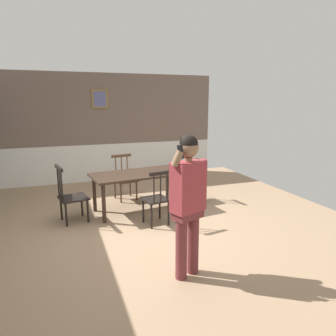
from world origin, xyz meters
TOP-DOWN VIEW (x-y plane):
  - ground_plane at (0.00, 0.00)m, footprint 7.73×7.73m
  - room_back_partition at (-0.00, 3.52)m, footprint 6.10×0.17m
  - dining_table at (0.24, 0.85)m, footprint 1.88×1.08m
  - chair_near_window at (-1.04, 0.68)m, footprint 0.55×0.55m
  - chair_by_doorway at (1.51, 1.01)m, footprint 0.46×0.46m
  - chair_at_table_head at (0.34, 0.04)m, footprint 0.47×0.47m
  - chair_opposite_corner at (0.13, 1.67)m, footprint 0.52×0.52m
  - person_figure at (0.20, -1.62)m, footprint 0.52×0.35m

SIDE VIEW (x-z plane):
  - ground_plane at x=0.00m, z-range 0.00..0.00m
  - chair_by_doorway at x=1.51m, z-range 0.00..0.89m
  - chair_opposite_corner at x=0.13m, z-range -0.02..0.95m
  - chair_at_table_head at x=0.34m, z-range -0.02..0.96m
  - chair_near_window at x=-1.04m, z-range -0.04..0.99m
  - dining_table at x=0.24m, z-range 0.29..1.04m
  - person_figure at x=0.20m, z-range 0.14..1.88m
  - room_back_partition at x=0.00m, z-range -0.05..2.78m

